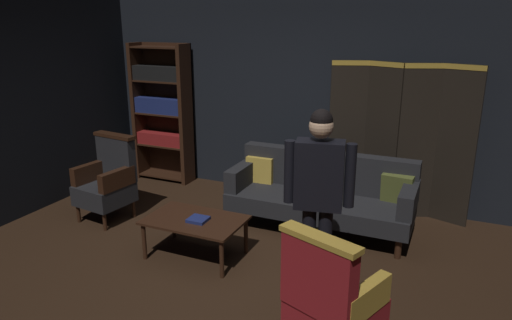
# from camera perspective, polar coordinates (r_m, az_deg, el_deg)

# --- Properties ---
(ground_plane) EXTENTS (10.00, 10.00, 0.00)m
(ground_plane) POSITION_cam_1_polar(r_m,az_deg,el_deg) (4.69, -4.10, -13.82)
(ground_plane) COLOR black
(back_wall) EXTENTS (7.20, 0.10, 2.80)m
(back_wall) POSITION_cam_1_polar(r_m,az_deg,el_deg) (6.38, 6.10, 7.83)
(back_wall) COLOR black
(back_wall) RESTS_ON ground_plane
(side_wall_left) EXTENTS (0.10, 3.60, 2.80)m
(side_wall_left) POSITION_cam_1_polar(r_m,az_deg,el_deg) (6.52, -25.82, 6.45)
(side_wall_left) COLOR black
(side_wall_left) RESTS_ON ground_plane
(folding_screen) EXTENTS (1.74, 0.21, 1.90)m
(folding_screen) POSITION_cam_1_polar(r_m,az_deg,el_deg) (5.97, 16.98, 2.51)
(folding_screen) COLOR black
(folding_screen) RESTS_ON ground_plane
(bookshelf) EXTENTS (0.90, 0.32, 2.05)m
(bookshelf) POSITION_cam_1_polar(r_m,az_deg,el_deg) (7.16, -11.31, 6.03)
(bookshelf) COLOR black
(bookshelf) RESTS_ON ground_plane
(velvet_couch) EXTENTS (2.12, 0.78, 0.88)m
(velvet_couch) POSITION_cam_1_polar(r_m,az_deg,el_deg) (5.54, 8.00, -3.79)
(velvet_couch) COLOR black
(velvet_couch) RESTS_ON ground_plane
(coffee_table) EXTENTS (1.00, 0.64, 0.42)m
(coffee_table) POSITION_cam_1_polar(r_m,az_deg,el_deg) (4.90, -7.42, -7.60)
(coffee_table) COLOR black
(coffee_table) RESTS_ON ground_plane
(armchair_gilt_accent) EXTENTS (0.75, 0.74, 1.04)m
(armchair_gilt_accent) POSITION_cam_1_polar(r_m,az_deg,el_deg) (3.49, 9.09, -16.37)
(armchair_gilt_accent) COLOR #B78E33
(armchair_gilt_accent) RESTS_ON ground_plane
(armchair_wing_left) EXTENTS (0.65, 0.64, 1.04)m
(armchair_wing_left) POSITION_cam_1_polar(r_m,az_deg,el_deg) (6.01, -17.57, -2.39)
(armchair_wing_left) COLOR black
(armchair_wing_left) RESTS_ON ground_plane
(standing_figure) EXTENTS (0.58, 0.29, 1.70)m
(standing_figure) POSITION_cam_1_polar(r_m,az_deg,el_deg) (3.96, 7.63, -3.50)
(standing_figure) COLOR black
(standing_figure) RESTS_ON ground_plane
(book_navy_cloth) EXTENTS (0.20, 0.19, 0.03)m
(book_navy_cloth) POSITION_cam_1_polar(r_m,az_deg,el_deg) (4.83, -7.04, -7.18)
(book_navy_cloth) COLOR navy
(book_navy_cloth) RESTS_ON coffee_table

